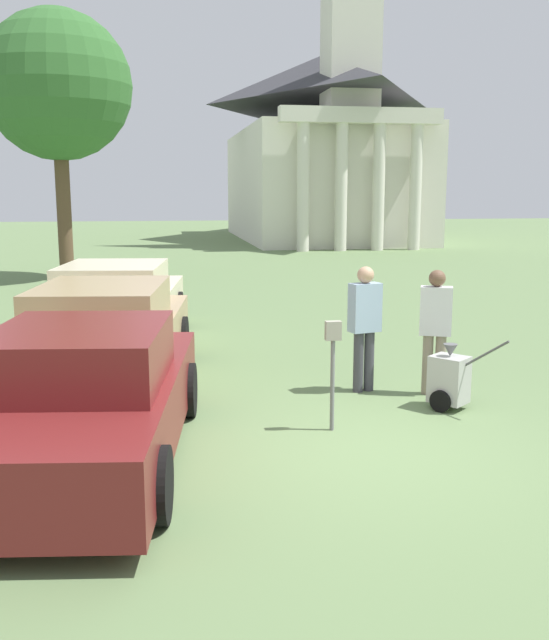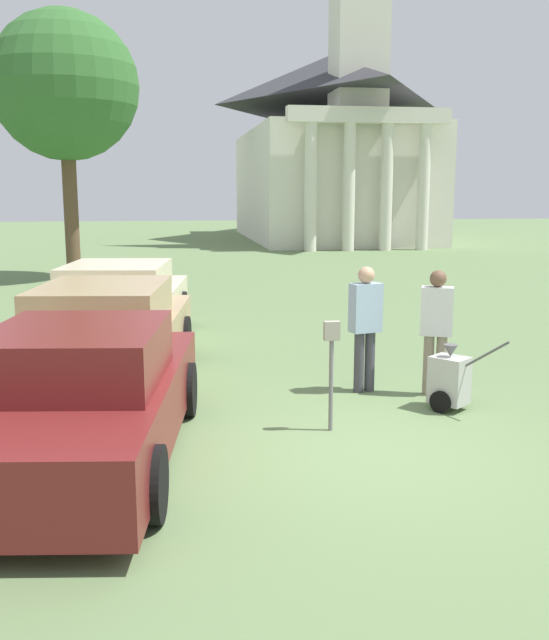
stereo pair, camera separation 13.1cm
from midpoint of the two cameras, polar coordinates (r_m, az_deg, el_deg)
name	(u,v)px [view 1 (the left image)]	position (r m, az deg, el deg)	size (l,w,h in m)	color
ground_plane	(354,450)	(7.83, 5.92, -10.31)	(120.00, 120.00, 0.00)	#607A4C
parked_car_maroon	(86,400)	(7.53, -15.35, -6.17)	(2.43, 4.84, 1.44)	maroon
parked_car_tan	(105,339)	(10.32, -13.76, -1.50)	(2.53, 5.36, 1.48)	tan
parked_car_cream	(116,306)	(13.20, -12.84, 1.08)	(2.59, 5.30, 1.47)	beige
parking_meter	(333,354)	(8.17, 4.23, -2.76)	(0.18, 0.09, 1.29)	slate
person_worker	(365,321)	(9.81, 6.84, -0.06)	(0.46, 0.32, 1.74)	#3F3F47
person_supervisor	(435,324)	(9.83, 12.37, -0.33)	(0.47, 0.36, 1.71)	gray
equipment_cart	(449,379)	(9.34, 13.41, -4.63)	(0.77, 0.89, 1.00)	#B2B2AD
church	(322,138)	(41.26, 3.69, 14.33)	(9.07, 16.88, 23.79)	silver
shade_tree	(58,87)	(23.34, -17.13, 17.41)	(4.42, 4.42, 8.06)	brown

